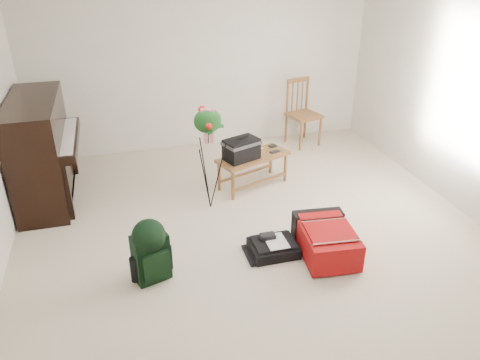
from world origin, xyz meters
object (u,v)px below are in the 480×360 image
object	(u,v)px
red_suitcase	(324,237)
black_duffel	(273,247)
bench	(244,150)
flower_stand	(209,160)
green_backpack	(150,248)
dining_chair	(303,113)
piano	(42,153)

from	to	relation	value
red_suitcase	black_duffel	xyz separation A→B (m)	(-0.50, 0.11, -0.10)
bench	flower_stand	size ratio (longest dim) A/B	0.80
green_backpack	flower_stand	bearing A→B (deg)	38.29
dining_chair	black_duffel	bearing A→B (deg)	-132.77
flower_stand	red_suitcase	bearing A→B (deg)	-40.05
dining_chair	flower_stand	bearing A→B (deg)	-154.28
bench	red_suitcase	bearing A→B (deg)	-96.65
bench	green_backpack	size ratio (longest dim) A/B	1.59
bench	flower_stand	bearing A→B (deg)	-163.57
green_backpack	flower_stand	size ratio (longest dim) A/B	0.50
bench	black_duffel	world-z (taller)	bench
bench	red_suitcase	xyz separation A→B (m)	(0.40, -1.57, -0.34)
piano	dining_chair	distance (m)	3.73
piano	black_duffel	xyz separation A→B (m)	(2.28, -1.84, -0.53)
dining_chair	green_backpack	world-z (taller)	dining_chair
flower_stand	bench	bearing A→B (deg)	49.07
piano	black_duffel	world-z (taller)	piano
piano	dining_chair	size ratio (longest dim) A/B	1.50
green_backpack	red_suitcase	bearing A→B (deg)	-17.61
black_duffel	green_backpack	world-z (taller)	green_backpack
green_backpack	flower_stand	world-z (taller)	flower_stand
bench	black_duffel	distance (m)	1.54
bench	dining_chair	distance (m)	1.72
black_duffel	flower_stand	bearing A→B (deg)	111.59
bench	flower_stand	distance (m)	0.67
bench	black_duffel	xyz separation A→B (m)	(-0.10, -1.47, -0.44)
dining_chair	flower_stand	xyz separation A→B (m)	(-1.79, -1.56, 0.13)
black_duffel	flower_stand	distance (m)	1.27
dining_chair	green_backpack	bearing A→B (deg)	-149.02
piano	bench	xyz separation A→B (m)	(2.38, -0.37, -0.09)
dining_chair	green_backpack	xyz separation A→B (m)	(-2.59, -2.71, -0.14)
red_suitcase	green_backpack	size ratio (longest dim) A/B	1.26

